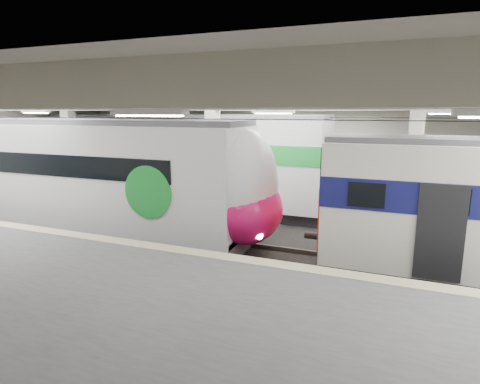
% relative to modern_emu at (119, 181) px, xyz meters
% --- Properties ---
extents(station_hall, '(36.00, 24.00, 5.75)m').
position_rel_modern_emu_xyz_m(station_hall, '(5.69, -1.74, 0.96)').
color(station_hall, black).
rests_on(station_hall, ground).
extents(modern_emu, '(14.55, 3.00, 4.66)m').
position_rel_modern_emu_xyz_m(modern_emu, '(0.00, 0.00, 0.00)').
color(modern_emu, white).
rests_on(modern_emu, ground).
extents(far_train, '(15.22, 3.28, 4.80)m').
position_rel_modern_emu_xyz_m(far_train, '(-0.37, 5.50, 0.19)').
color(far_train, white).
rests_on(far_train, ground).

